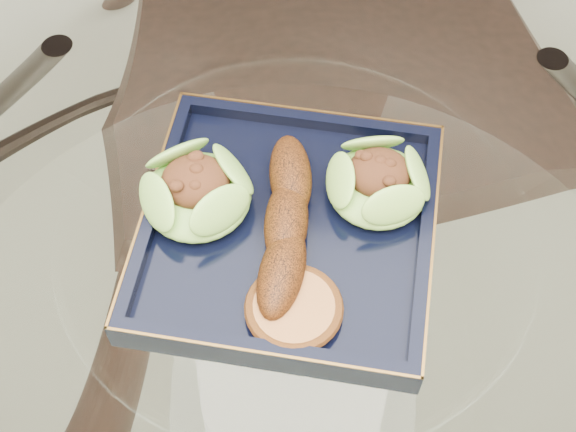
{
  "coord_description": "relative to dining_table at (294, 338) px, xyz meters",
  "views": [
    {
      "loc": [
        0.01,
        -0.37,
        1.41
      ],
      "look_at": [
        -0.01,
        0.03,
        0.8
      ],
      "focal_mm": 50.0,
      "sensor_mm": 36.0,
      "label": 1
    }
  ],
  "objects": [
    {
      "name": "roasted_plantain",
      "position": [
        -0.01,
        0.02,
        0.2
      ],
      "size": [
        0.05,
        0.19,
        0.04
      ],
      "primitive_type": "ellipsoid",
      "rotation": [
        0.0,
        0.0,
        1.53
      ],
      "color": "#552609",
      "rests_on": "navy_plate"
    },
    {
      "name": "crumb_patty",
      "position": [
        0.0,
        -0.06,
        0.19
      ],
      "size": [
        0.1,
        0.1,
        0.01
      ],
      "primitive_type": "cylinder",
      "rotation": [
        0.0,
        0.0,
        -0.37
      ],
      "color": "#A96838",
      "rests_on": "navy_plate"
    },
    {
      "name": "lettuce_wrap_right",
      "position": [
        0.08,
        0.07,
        0.2
      ],
      "size": [
        0.11,
        0.11,
        0.03
      ],
      "primitive_type": "ellipsoid",
      "rotation": [
        0.0,
        0.0,
        -0.2
      ],
      "color": "#65AB31",
      "rests_on": "navy_plate"
    },
    {
      "name": "dining_chair",
      "position": [
        0.02,
        0.47,
        -0.1
      ],
      "size": [
        0.44,
        0.44,
        0.89
      ],
      "rotation": [
        0.0,
        0.0,
        0.16
      ],
      "color": "black",
      "rests_on": "ground"
    },
    {
      "name": "lettuce_wrap_left",
      "position": [
        -0.09,
        0.05,
        0.2
      ],
      "size": [
        0.12,
        0.12,
        0.04
      ],
      "primitive_type": "ellipsoid",
      "rotation": [
        0.0,
        0.0,
        0.19
      ],
      "color": "#5C9D2D",
      "rests_on": "navy_plate"
    },
    {
      "name": "dining_table",
      "position": [
        0.0,
        0.0,
        0.0
      ],
      "size": [
        1.13,
        1.13,
        0.77
      ],
      "color": "white",
      "rests_on": "ground"
    },
    {
      "name": "navy_plate",
      "position": [
        -0.01,
        0.03,
        0.17
      ],
      "size": [
        0.3,
        0.3,
        0.02
      ],
      "primitive_type": "cube",
      "rotation": [
        0.0,
        0.0,
        -0.13
      ],
      "color": "black",
      "rests_on": "dining_table"
    }
  ]
}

